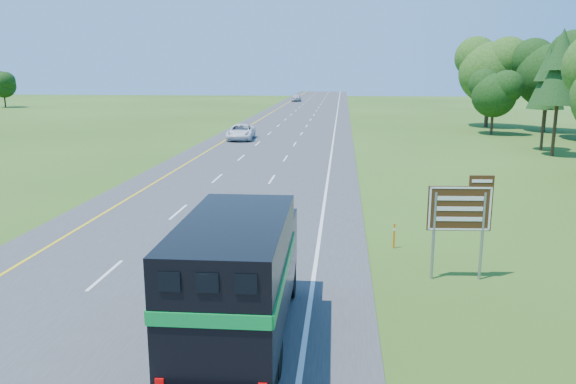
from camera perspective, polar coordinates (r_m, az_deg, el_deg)
name	(u,v)px	position (r m, az deg, el deg)	size (l,w,h in m)	color
road	(280,140)	(57.77, -0.87, 5.28)	(15.00, 260.00, 0.04)	#38383A
lane_markings	(280,140)	(57.77, -0.87, 5.31)	(11.15, 260.00, 0.01)	yellow
horse_truck	(239,276)	(14.64, -4.97, -8.47)	(2.65, 8.04, 3.54)	black
white_suv	(241,132)	(58.36, -4.81, 6.10)	(2.57, 5.58, 1.55)	white
far_car	(296,98)	(128.68, 0.86, 9.56)	(1.92, 4.78, 1.63)	#B3B3BA
exit_sign	(461,213)	(19.88, 17.13, -2.01)	(2.16, 0.21, 3.67)	gray
delineator	(394,235)	(23.20, 10.73, -4.32)	(0.08, 0.05, 1.04)	#E25E0B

